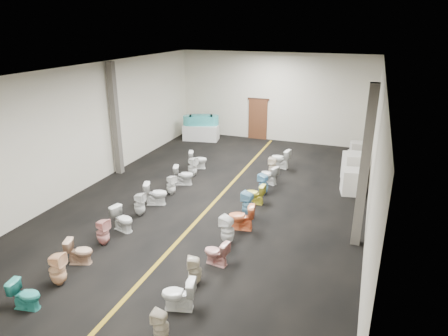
{
  "coord_description": "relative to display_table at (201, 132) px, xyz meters",
  "views": [
    {
      "loc": [
        4.7,
        -12.07,
        5.9
      ],
      "look_at": [
        -0.14,
        1.0,
        0.78
      ],
      "focal_mm": 32.0,
      "sensor_mm": 36.0,
      "label": 1
    }
  ],
  "objects": [
    {
      "name": "toilet_left_10",
      "position": [
        1.63,
        -4.1,
        -0.02
      ],
      "size": [
        0.86,
        0.67,
        0.77
      ],
      "primitive_type": "imported",
      "rotation": [
        0.0,
        0.0,
        1.94
      ],
      "color": "white",
      "rests_on": "floor"
    },
    {
      "name": "appliance_crate_c",
      "position": [
        7.94,
        -2.42,
        0.04
      ],
      "size": [
        0.82,
        0.82,
        0.88
      ],
      "primitive_type": "cube",
      "rotation": [
        0.0,
        0.0,
        -0.06
      ],
      "color": "silver",
      "rests_on": "floor"
    },
    {
      "name": "toilet_right_1",
      "position": [
        4.84,
        -12.43,
        -0.03
      ],
      "size": [
        0.82,
        0.59,
        0.75
      ],
      "primitive_type": "imported",
      "rotation": [
        0.0,
        0.0,
        -1.33
      ],
      "color": "white",
      "rests_on": "floor"
    },
    {
      "name": "toilet_right_2",
      "position": [
        4.8,
        -11.48,
        -0.04
      ],
      "size": [
        0.43,
        0.42,
        0.73
      ],
      "primitive_type": "imported",
      "rotation": [
        0.0,
        0.0,
        -1.21
      ],
      "color": "beige",
      "rests_on": "floor"
    },
    {
      "name": "toilet_right_3",
      "position": [
        4.98,
        -10.55,
        -0.06
      ],
      "size": [
        0.71,
        0.47,
        0.68
      ],
      "primitive_type": "imported",
      "rotation": [
        0.0,
        0.0,
        -1.71
      ],
      "color": "#DC9892",
      "rests_on": "floor"
    },
    {
      "name": "ceiling",
      "position": [
        3.54,
        -6.7,
        4.1
      ],
      "size": [
        16.0,
        16.0,
        0.0
      ],
      "primitive_type": "plane",
      "rotation": [
        3.14,
        0.0,
        0.0
      ],
      "color": "black",
      "rests_on": "ground"
    },
    {
      "name": "bathtub",
      "position": [
        -0.0,
        0.0,
        0.67
      ],
      "size": [
        1.77,
        1.11,
        0.55
      ],
      "rotation": [
        0.0,
        0.0,
        0.38
      ],
      "color": "#3BACAC",
      "rests_on": "display_table"
    },
    {
      "name": "display_table",
      "position": [
        0.0,
        0.0,
        0.0
      ],
      "size": [
        1.94,
        1.21,
        0.81
      ],
      "primitive_type": "cube",
      "rotation": [
        0.0,
        0.0,
        0.18
      ],
      "color": "white",
      "rests_on": "floor"
    },
    {
      "name": "toilet_left_6",
      "position": [
        1.73,
        -7.89,
        -0.01
      ],
      "size": [
        0.88,
        0.68,
        0.79
      ],
      "primitive_type": "imported",
      "rotation": [
        0.0,
        0.0,
        1.93
      ],
      "color": "white",
      "rests_on": "floor"
    },
    {
      "name": "aisle_stripe",
      "position": [
        3.54,
        -6.7,
        -0.4
      ],
      "size": [
        0.12,
        15.6,
        0.01
      ],
      "primitive_type": "cube",
      "color": "olive",
      "rests_on": "floor"
    },
    {
      "name": "toilet_right_4",
      "position": [
        4.91,
        -9.48,
        0.02
      ],
      "size": [
        0.47,
        0.46,
        0.84
      ],
      "primitive_type": "imported",
      "rotation": [
        0.0,
        0.0,
        -1.82
      ],
      "color": "white",
      "rests_on": "floor"
    },
    {
      "name": "toilet_right_11",
      "position": [
        4.9,
        -2.81,
        0.01
      ],
      "size": [
        0.88,
        0.6,
        0.83
      ],
      "primitive_type": "imported",
      "rotation": [
        0.0,
        0.0,
        -1.74
      ],
      "color": "white",
      "rests_on": "floor"
    },
    {
      "name": "column_right",
      "position": [
        8.29,
        -8.2,
        1.85
      ],
      "size": [
        0.25,
        0.25,
        4.5
      ],
      "primitive_type": "cube",
      "color": "#59544C",
      "rests_on": "floor"
    },
    {
      "name": "toilet_left_2",
      "position": [
        1.66,
        -11.72,
        -0.06
      ],
      "size": [
        0.76,
        0.58,
        0.69
      ],
      "primitive_type": "imported",
      "rotation": [
        0.0,
        0.0,
        1.9
      ],
      "color": "#D5A787",
      "rests_on": "floor"
    },
    {
      "name": "wall_front",
      "position": [
        3.54,
        -14.7,
        1.85
      ],
      "size": [
        10.0,
        0.0,
        10.0
      ],
      "primitive_type": "plane",
      "rotation": [
        -1.57,
        0.0,
        0.0
      ],
      "color": "beige",
      "rests_on": "ground"
    },
    {
      "name": "door_frame",
      "position": [
        2.74,
        1.25,
        1.72
      ],
      "size": [
        1.15,
        0.08,
        0.1
      ],
      "primitive_type": "cube",
      "color": "#331C11",
      "rests_on": "back_door"
    },
    {
      "name": "toilet_left_7",
      "position": [
        1.83,
        -6.96,
        -0.04
      ],
      "size": [
        0.43,
        0.43,
        0.73
      ],
      "primitive_type": "imported",
      "rotation": [
        0.0,
        0.0,
        1.21
      ],
      "color": "white",
      "rests_on": "floor"
    },
    {
      "name": "toilet_right_6",
      "position": [
        4.96,
        -7.68,
        0.02
      ],
      "size": [
        0.45,
        0.45,
        0.85
      ],
      "primitive_type": "imported",
      "rotation": [
        0.0,
        0.0,
        -1.75
      ],
      "color": "#71AFCC",
      "rests_on": "floor"
    },
    {
      "name": "toilet_right_8",
      "position": [
        4.96,
        -5.81,
        -0.01
      ],
      "size": [
        0.46,
        0.46,
        0.78
      ],
      "primitive_type": "imported",
      "rotation": [
        0.0,
        0.0,
        -1.95
      ],
      "color": "#7ABDE3",
      "rests_on": "floor"
    },
    {
      "name": "column_left",
      "position": [
        -1.21,
        -5.7,
        1.85
      ],
      "size": [
        0.25,
        0.25,
        4.5
      ],
      "primitive_type": "cube",
      "color": "#59544C",
      "rests_on": "floor"
    },
    {
      "name": "toilet_left_1",
      "position": [
        1.78,
        -12.64,
        0.02
      ],
      "size": [
        0.43,
        0.42,
        0.84
      ],
      "primitive_type": "imported",
      "rotation": [
        0.0,
        0.0,
        1.69
      ],
      "color": "#FFC99A",
      "rests_on": "floor"
    },
    {
      "name": "toilet_left_9",
      "position": [
        1.8,
        -5.04,
        0.0
      ],
      "size": [
        0.45,
        0.44,
        0.81
      ],
      "primitive_type": "imported",
      "rotation": [
        0.0,
        0.0,
        1.33
      ],
      "color": "white",
      "rests_on": "floor"
    },
    {
      "name": "wall_back",
      "position": [
        3.54,
        1.3,
        1.85
      ],
      "size": [
        10.0,
        0.0,
        10.0
      ],
      "primitive_type": "plane",
      "rotation": [
        1.57,
        0.0,
        0.0
      ],
      "color": "beige",
      "rests_on": "ground"
    },
    {
      "name": "toilet_left_0",
      "position": [
        1.71,
        -13.55,
        -0.06
      ],
      "size": [
        0.72,
        0.49,
        0.68
      ],
      "primitive_type": "imported",
      "rotation": [
        0.0,
        0.0,
        1.74
      ],
      "color": "teal",
      "rests_on": "floor"
    },
    {
      "name": "toilet_right_9",
      "position": [
        4.9,
        -4.73,
        -0.04
      ],
      "size": [
        0.81,
        0.64,
        0.73
      ],
      "primitive_type": "imported",
      "rotation": [
        0.0,
        0.0,
        -1.94
      ],
      "color": "silver",
      "rests_on": "floor"
    },
    {
      "name": "appliance_crate_b",
      "position": [
        7.94,
        -3.36,
        0.16
      ],
      "size": [
        1.02,
        1.02,
        1.13
      ],
      "primitive_type": "cube",
      "rotation": [
        0.0,
        0.0,
        0.28
      ],
      "color": "silver",
      "rests_on": "floor"
    },
    {
      "name": "toilet_right_0",
      "position": [
        4.94,
        -13.38,
        -0.06
      ],
      "size": [
        0.34,
        0.33,
        0.69
      ],
      "primitive_type": "imported",
      "rotation": [
        0.0,
        0.0,
        -1.51
      ],
      "color": "beige",
      "rests_on": "floor"
    },
    {
      "name": "back_door",
      "position": [
        2.74,
        1.24,
        0.65
      ],
      "size": [
        1.0,
        0.1,
        2.1
      ],
      "primitive_type": "cube",
      "color": "#562D19",
      "rests_on": "floor"
    },
    {
      "name": "floor",
      "position": [
        3.54,
        -6.7,
        -0.4
      ],
      "size": [
        16.0,
        16.0,
        0.0
      ],
      "primitive_type": "plane",
      "color": "black",
      "rests_on": "ground"
    },
    {
      "name": "toilet_left_3",
      "position": [
        1.66,
        -10.74,
        -0.01
      ],
      "size": [
        0.4,
        0.39,
        0.79
      ],
      "primitive_type": "imported",
      "rotation": [
        0.0,
        0.0,
        1.46
      ],
      "color": "pink",
      "rests_on": "floor"
    },
    {
      "name": "wall_right",
      "position": [
        8.54,
        -6.7,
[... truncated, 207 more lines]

